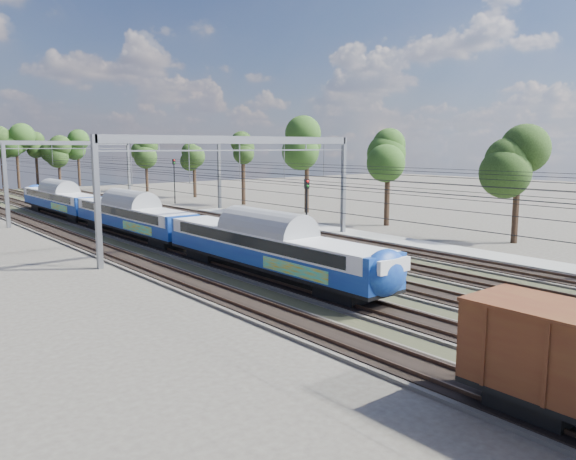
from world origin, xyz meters
TOP-DOWN VIEW (x-y plane):
  - track_bed at (-0.00, 45.00)m, footprint 21.00×130.00m
  - platform at (12.00, 20.00)m, footprint 3.00×70.00m
  - catenary at (0.33, 52.69)m, footprint 25.65×130.00m
  - tree_belt at (6.01, 95.07)m, footprint 39.02×101.01m
  - emu_train at (-4.50, 40.42)m, footprint 2.88×60.91m
  - worker at (0.67, 66.23)m, footprint 0.47×0.65m
  - signal_near at (2.24, 24.51)m, footprint 0.42×0.39m
  - signal_far at (13.38, 66.45)m, footprint 0.45×0.41m

SIDE VIEW (x-z plane):
  - track_bed at x=0.00m, z-range -0.07..0.27m
  - platform at x=12.00m, z-range 0.00..0.30m
  - worker at x=0.67m, z-range 0.00..1.69m
  - emu_train at x=-4.50m, z-range 0.37..4.58m
  - signal_near at x=2.24m, z-range 0.77..6.58m
  - signal_far at x=13.38m, z-range 0.85..7.25m
  - catenary at x=0.33m, z-range 1.90..10.90m
  - tree_belt at x=6.01m, z-range 1.96..14.35m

